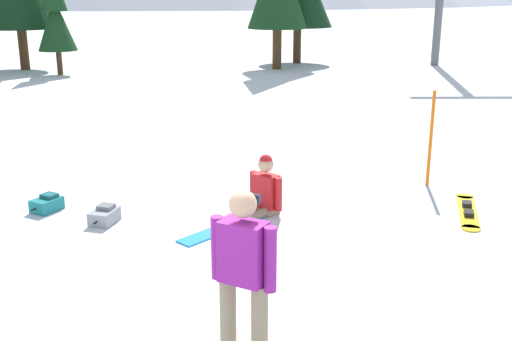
{
  "coord_description": "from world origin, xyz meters",
  "views": [
    {
      "loc": [
        0.63,
        -5.12,
        3.34
      ],
      "look_at": [
        0.78,
        2.77,
        1.0
      ],
      "focal_mm": 43.13,
      "sensor_mm": 36.0,
      "label": 1
    }
  ],
  "objects_px": {
    "backpack_grey": "(104,216)",
    "snowboarder_midground": "(258,196)",
    "loose_snowboard_near_right": "(468,211)",
    "trail_marker_pole": "(431,139)",
    "backpack_teal": "(47,204)",
    "pine_tree_short": "(55,14)",
    "snowboarder_foreground": "(243,279)"
  },
  "relations": [
    {
      "from": "snowboarder_foreground",
      "to": "snowboarder_midground",
      "type": "bearing_deg",
      "value": 86.98
    },
    {
      "from": "pine_tree_short",
      "to": "backpack_teal",
      "type": "bearing_deg",
      "value": -74.8
    },
    {
      "from": "snowboarder_foreground",
      "to": "snowboarder_midground",
      "type": "relative_size",
      "value": 1.12
    },
    {
      "from": "snowboarder_foreground",
      "to": "backpack_grey",
      "type": "height_order",
      "value": "snowboarder_foreground"
    },
    {
      "from": "loose_snowboard_near_right",
      "to": "trail_marker_pole",
      "type": "bearing_deg",
      "value": 99.93
    },
    {
      "from": "trail_marker_pole",
      "to": "backpack_teal",
      "type": "bearing_deg",
      "value": -169.43
    },
    {
      "from": "snowboarder_midground",
      "to": "pine_tree_short",
      "type": "xyz_separation_m",
      "value": [
        -7.62,
        16.23,
        2.07
      ]
    },
    {
      "from": "snowboarder_midground",
      "to": "trail_marker_pole",
      "type": "distance_m",
      "value": 3.42
    },
    {
      "from": "trail_marker_pole",
      "to": "loose_snowboard_near_right",
      "type": "bearing_deg",
      "value": -80.07
    },
    {
      "from": "loose_snowboard_near_right",
      "to": "trail_marker_pole",
      "type": "xyz_separation_m",
      "value": [
        -0.24,
        1.38,
        0.82
      ]
    },
    {
      "from": "loose_snowboard_near_right",
      "to": "backpack_grey",
      "type": "height_order",
      "value": "backpack_grey"
    },
    {
      "from": "snowboarder_midground",
      "to": "backpack_teal",
      "type": "bearing_deg",
      "value": 174.81
    },
    {
      "from": "backpack_grey",
      "to": "backpack_teal",
      "type": "relative_size",
      "value": 1.01
    },
    {
      "from": "snowboarder_midground",
      "to": "backpack_grey",
      "type": "relative_size",
      "value": 2.83
    },
    {
      "from": "trail_marker_pole",
      "to": "pine_tree_short",
      "type": "height_order",
      "value": "pine_tree_short"
    },
    {
      "from": "backpack_teal",
      "to": "trail_marker_pole",
      "type": "bearing_deg",
      "value": 10.57
    },
    {
      "from": "snowboarder_foreground",
      "to": "pine_tree_short",
      "type": "bearing_deg",
      "value": 110.13
    },
    {
      "from": "loose_snowboard_near_right",
      "to": "pine_tree_short",
      "type": "height_order",
      "value": "pine_tree_short"
    },
    {
      "from": "snowboarder_midground",
      "to": "backpack_teal",
      "type": "height_order",
      "value": "snowboarder_midground"
    },
    {
      "from": "trail_marker_pole",
      "to": "backpack_grey",
      "type": "bearing_deg",
      "value": -162.04
    },
    {
      "from": "backpack_teal",
      "to": "loose_snowboard_near_right",
      "type": "bearing_deg",
      "value": -1.71
    },
    {
      "from": "loose_snowboard_near_right",
      "to": "trail_marker_pole",
      "type": "distance_m",
      "value": 1.62
    },
    {
      "from": "snowboarder_foreground",
      "to": "backpack_grey",
      "type": "bearing_deg",
      "value": 118.95
    },
    {
      "from": "backpack_grey",
      "to": "backpack_teal",
      "type": "distance_m",
      "value": 1.15
    },
    {
      "from": "snowboarder_midground",
      "to": "backpack_teal",
      "type": "xyz_separation_m",
      "value": [
        -3.29,
        0.3,
        -0.21
      ]
    },
    {
      "from": "snowboarder_midground",
      "to": "trail_marker_pole",
      "type": "bearing_deg",
      "value": 25.97
    },
    {
      "from": "loose_snowboard_near_right",
      "to": "backpack_teal",
      "type": "height_order",
      "value": "backpack_teal"
    },
    {
      "from": "snowboarder_foreground",
      "to": "pine_tree_short",
      "type": "relative_size",
      "value": 0.4
    },
    {
      "from": "backpack_grey",
      "to": "snowboarder_midground",
      "type": "bearing_deg",
      "value": 6.1
    },
    {
      "from": "trail_marker_pole",
      "to": "snowboarder_midground",
      "type": "bearing_deg",
      "value": -154.03
    },
    {
      "from": "backpack_grey",
      "to": "pine_tree_short",
      "type": "relative_size",
      "value": 0.13
    },
    {
      "from": "snowboarder_foreground",
      "to": "trail_marker_pole",
      "type": "distance_m",
      "value": 6.35
    }
  ]
}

